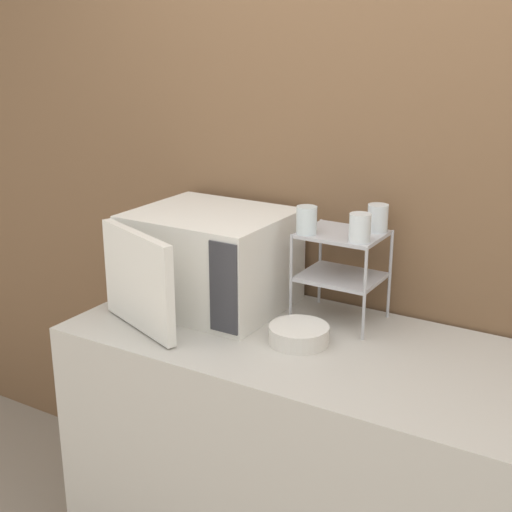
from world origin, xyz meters
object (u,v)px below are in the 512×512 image
Objects in this scene: glass_front_right at (360,228)px; microwave at (207,260)px; dish_rack at (342,258)px; glass_front_left at (307,220)px; glass_back_right at (378,218)px; bowl at (299,335)px.

microwave is at bearing -174.63° from glass_front_right.
microwave is 0.56m from glass_front_right.
dish_rack is 0.17m from glass_front_left.
glass_front_right is (0.18, 0.00, 0.00)m from glass_front_left.
dish_rack is 0.17m from glass_back_right.
microwave reaches higher than dish_rack.
microwave is 6.81× the size of glass_front_right.
glass_back_right reaches higher than bowl.
dish_rack is at bearing 37.00° from glass_front_left.
microwave is 0.45m from bowl.
dish_rack reaches higher than bowl.
bowl is (-0.12, -0.16, -0.32)m from glass_front_right.
glass_front_left reaches higher than dish_rack.
glass_front_right is at bearing 53.69° from bowl.
glass_front_left reaches higher than bowl.
glass_front_left is at bearing 111.63° from bowl.
bowl is at bearing -14.83° from microwave.
microwave is at bearing -160.84° from glass_back_right.
glass_back_right is (0.18, 0.14, 0.00)m from glass_front_left.
microwave reaches higher than bowl.
glass_front_left is 0.18m from glass_front_right.
glass_front_left is (-0.09, -0.07, 0.13)m from dish_rack.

